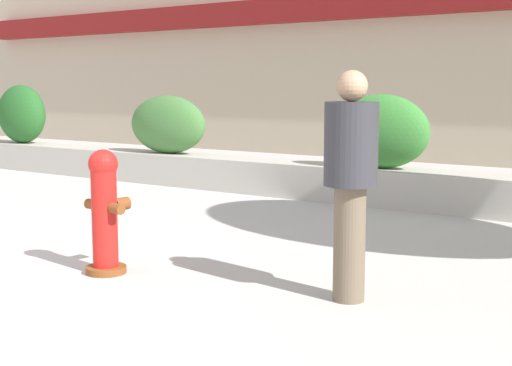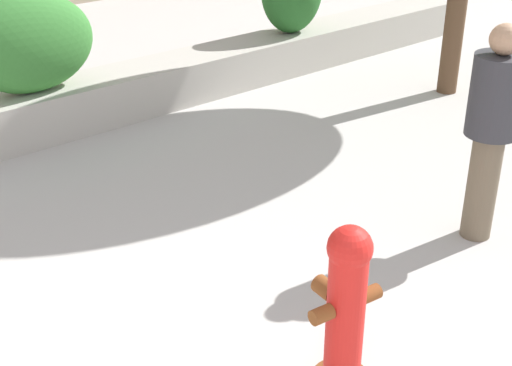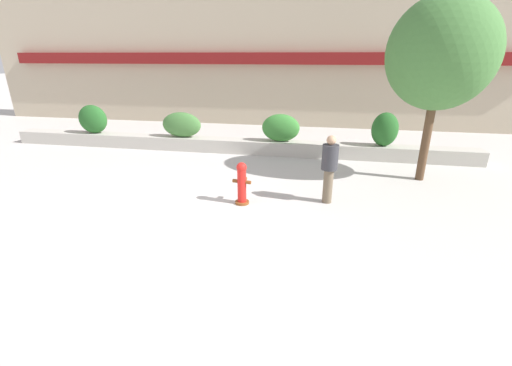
{
  "view_description": "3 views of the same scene",
  "coord_description": "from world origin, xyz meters",
  "px_view_note": "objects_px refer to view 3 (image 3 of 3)",
  "views": [
    {
      "loc": [
        6.15,
        -2.94,
        1.61
      ],
      "look_at": [
        2.44,
        2.42,
        0.73
      ],
      "focal_mm": 50.0,
      "sensor_mm": 36.0,
      "label": 1
    },
    {
      "loc": [
        -0.86,
        -0.85,
        2.97
      ],
      "look_at": [
        1.98,
        2.43,
        0.79
      ],
      "focal_mm": 50.0,
      "sensor_mm": 36.0,
      "label": 2
    },
    {
      "loc": [
        3.47,
        -6.45,
        3.53
      ],
      "look_at": [
        1.97,
        1.42,
        0.52
      ],
      "focal_mm": 24.0,
      "sensor_mm": 36.0,
      "label": 3
    }
  ],
  "objects_px": {
    "hedge_bush_0": "(93,119)",
    "hedge_bush_1": "(182,125)",
    "hedge_bush_2": "(281,128)",
    "street_tree": "(441,54)",
    "pedestrian": "(329,165)",
    "fire_hydrant": "(242,183)",
    "hedge_bush_3": "(385,129)"
  },
  "relations": [
    {
      "from": "hedge_bush_1",
      "to": "fire_hydrant",
      "type": "relative_size",
      "value": 1.44
    },
    {
      "from": "hedge_bush_0",
      "to": "hedge_bush_2",
      "type": "relative_size",
      "value": 0.87
    },
    {
      "from": "hedge_bush_0",
      "to": "fire_hydrant",
      "type": "bearing_deg",
      "value": -32.83
    },
    {
      "from": "hedge_bush_3",
      "to": "hedge_bush_2",
      "type": "bearing_deg",
      "value": 180.0
    },
    {
      "from": "hedge_bush_2",
      "to": "fire_hydrant",
      "type": "bearing_deg",
      "value": -94.69
    },
    {
      "from": "pedestrian",
      "to": "street_tree",
      "type": "bearing_deg",
      "value": 39.33
    },
    {
      "from": "street_tree",
      "to": "hedge_bush_2",
      "type": "bearing_deg",
      "value": 156.13
    },
    {
      "from": "hedge_bush_2",
      "to": "fire_hydrant",
      "type": "xyz_separation_m",
      "value": [
        -0.39,
        -4.72,
        -0.45
      ]
    },
    {
      "from": "hedge_bush_2",
      "to": "fire_hydrant",
      "type": "height_order",
      "value": "hedge_bush_2"
    },
    {
      "from": "hedge_bush_0",
      "to": "street_tree",
      "type": "height_order",
      "value": "street_tree"
    },
    {
      "from": "hedge_bush_0",
      "to": "fire_hydrant",
      "type": "relative_size",
      "value": 1.13
    },
    {
      "from": "pedestrian",
      "to": "hedge_bush_2",
      "type": "bearing_deg",
      "value": 112.07
    },
    {
      "from": "street_tree",
      "to": "pedestrian",
      "type": "xyz_separation_m",
      "value": [
        -2.75,
        -2.26,
        -2.56
      ]
    },
    {
      "from": "hedge_bush_0",
      "to": "hedge_bush_3",
      "type": "height_order",
      "value": "hedge_bush_3"
    },
    {
      "from": "hedge_bush_2",
      "to": "fire_hydrant",
      "type": "distance_m",
      "value": 4.76
    },
    {
      "from": "pedestrian",
      "to": "hedge_bush_3",
      "type": "bearing_deg",
      "value": 65.45
    },
    {
      "from": "hedge_bush_0",
      "to": "hedge_bush_2",
      "type": "height_order",
      "value": "hedge_bush_0"
    },
    {
      "from": "hedge_bush_3",
      "to": "street_tree",
      "type": "relative_size",
      "value": 0.23
    },
    {
      "from": "hedge_bush_1",
      "to": "hedge_bush_3",
      "type": "bearing_deg",
      "value": 0.0
    },
    {
      "from": "hedge_bush_2",
      "to": "street_tree",
      "type": "xyz_separation_m",
      "value": [
        4.47,
        -1.98,
        2.54
      ]
    },
    {
      "from": "hedge_bush_3",
      "to": "hedge_bush_1",
      "type": "bearing_deg",
      "value": 180.0
    },
    {
      "from": "hedge_bush_1",
      "to": "hedge_bush_2",
      "type": "xyz_separation_m",
      "value": [
        3.87,
        0.0,
        0.02
      ]
    },
    {
      "from": "hedge_bush_0",
      "to": "pedestrian",
      "type": "distance_m",
      "value": 10.33
    },
    {
      "from": "hedge_bush_1",
      "to": "fire_hydrant",
      "type": "xyz_separation_m",
      "value": [
        3.48,
        -4.72,
        -0.43
      ]
    },
    {
      "from": "hedge_bush_1",
      "to": "hedge_bush_0",
      "type": "bearing_deg",
      "value": 180.0
    },
    {
      "from": "hedge_bush_0",
      "to": "hedge_bush_1",
      "type": "distance_m",
      "value": 3.83
    },
    {
      "from": "hedge_bush_0",
      "to": "pedestrian",
      "type": "bearing_deg",
      "value": -24.22
    },
    {
      "from": "street_tree",
      "to": "pedestrian",
      "type": "relative_size",
      "value": 2.92
    },
    {
      "from": "fire_hydrant",
      "to": "hedge_bush_1",
      "type": "bearing_deg",
      "value": 126.45
    },
    {
      "from": "hedge_bush_3",
      "to": "street_tree",
      "type": "height_order",
      "value": "street_tree"
    },
    {
      "from": "fire_hydrant",
      "to": "street_tree",
      "type": "relative_size",
      "value": 0.21
    },
    {
      "from": "hedge_bush_0",
      "to": "street_tree",
      "type": "distance_m",
      "value": 12.58
    }
  ]
}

